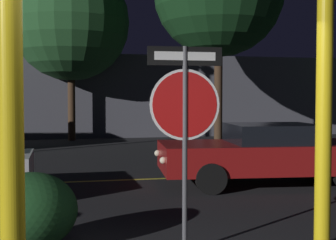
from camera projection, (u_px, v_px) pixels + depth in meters
name	position (u px, v px, depth m)	size (l,w,h in m)	color
road_center_stripe	(106.00, 181.00, 10.40)	(42.19, 0.12, 0.01)	gold
stop_sign	(185.00, 107.00, 5.49)	(0.89, 0.06, 2.44)	#4C4C51
yellow_pole_left	(12.00, 173.00, 2.87)	(0.15, 0.15, 2.75)	yellow
yellow_pole_right	(323.00, 143.00, 4.08)	(0.14, 0.14, 2.88)	yellow
hedge_bush_2	(31.00, 211.00, 5.66)	(1.13, 1.07, 0.94)	#19421E
passing_car_3	(267.00, 153.00, 9.98)	(4.72, 2.39, 1.29)	maroon
tree_2	(71.00, 22.00, 20.15)	(5.06, 5.06, 7.66)	#422D1E
building_backdrop	(86.00, 96.00, 22.92)	(25.85, 3.49, 3.88)	#4C4C56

